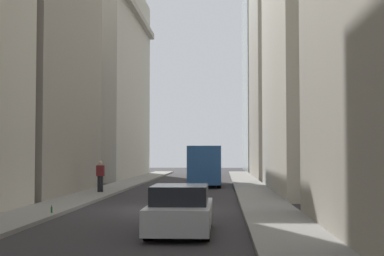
{
  "coord_description": "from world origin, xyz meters",
  "views": [
    {
      "loc": [
        -23.02,
        -2.63,
        2.33
      ],
      "look_at": [
        13.03,
        -0.65,
        3.99
      ],
      "focal_mm": 51.94,
      "sensor_mm": 36.0,
      "label": 1
    }
  ],
  "objects": [
    {
      "name": "sidewalk_right",
      "position": [
        0.0,
        4.5,
        0.07
      ],
      "size": [
        90.0,
        2.2,
        0.14
      ],
      "primitive_type": "cube",
      "color": "gray",
      "rests_on": "ground_plane"
    },
    {
      "name": "building_left_far",
      "position": [
        30.79,
        -10.59,
        15.6
      ],
      "size": [
        15.56,
        10.5,
        31.17
      ],
      "color": "#A8A091",
      "rests_on": "ground_plane"
    },
    {
      "name": "building_right_far",
      "position": [
        29.43,
        10.59,
        9.4
      ],
      "size": [
        19.59,
        10.5,
        18.78
      ],
      "color": "#B7B2A5",
      "rests_on": "ground_plane"
    },
    {
      "name": "ground_plane",
      "position": [
        0.0,
        0.0,
        0.0
      ],
      "size": [
        135.0,
        135.0,
        0.0
      ],
      "primitive_type": "plane",
      "color": "#302D30"
    },
    {
      "name": "sidewalk_left",
      "position": [
        0.0,
        -4.5,
        0.07
      ],
      "size": [
        90.0,
        2.2,
        0.14
      ],
      "primitive_type": "cube",
      "color": "gray",
      "rests_on": "ground_plane"
    },
    {
      "name": "discarded_bottle",
      "position": [
        -2.7,
        3.7,
        0.25
      ],
      "size": [
        0.07,
        0.07,
        0.27
      ],
      "color": "#236033",
      "rests_on": "sidewalk_right"
    },
    {
      "name": "pedestrian",
      "position": [
        8.35,
        4.34,
        1.11
      ],
      "size": [
        0.26,
        0.44,
        1.77
      ],
      "color": "black",
      "rests_on": "sidewalk_right"
    },
    {
      "name": "delivery_truck",
      "position": [
        16.61,
        -1.4,
        1.46
      ],
      "size": [
        6.46,
        2.25,
        2.84
      ],
      "color": "#285699",
      "rests_on": "ground_plane"
    },
    {
      "name": "sedan_silver",
      "position": [
        -6.82,
        -1.4,
        0.66
      ],
      "size": [
        4.3,
        1.78,
        1.42
      ],
      "color": "#B7BABF",
      "rests_on": "ground_plane"
    }
  ]
}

